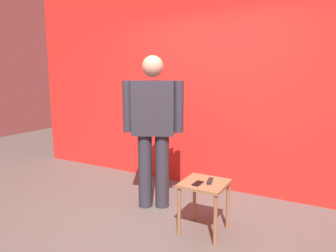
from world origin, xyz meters
The scene contains 6 objects.
ground_plane centered at (0.00, 0.00, 0.00)m, with size 12.00×12.00×0.00m, color #59544F.
back_wall_red centered at (0.00, 1.63, 1.68)m, with size 6.27×0.12×3.35m, color red.
standing_person centered at (-0.26, 0.61, 1.02)m, with size 0.70×0.44×1.83m.
side_table centered at (0.52, 0.32, 0.44)m, with size 0.44×0.44×0.54m.
cell_phone centered at (0.48, 0.24, 0.54)m, with size 0.07×0.14×0.01m, color black.
tv_remote centered at (0.57, 0.35, 0.55)m, with size 0.04×0.17×0.02m, color black.
Camera 1 is at (1.60, -2.41, 1.60)m, focal length 32.42 mm.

